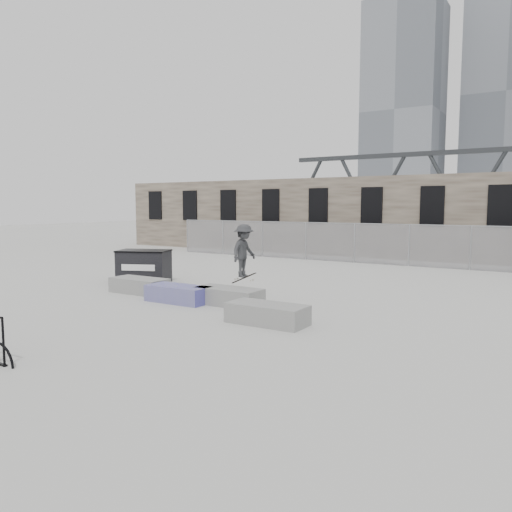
# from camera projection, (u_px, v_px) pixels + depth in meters

# --- Properties ---
(ground) EXTENTS (120.00, 120.00, 0.00)m
(ground) POSITION_uv_depth(u_px,v_px,m) (201.00, 303.00, 14.91)
(ground) COLOR #B3B2AE
(ground) RESTS_ON ground
(stone_wall) EXTENTS (36.00, 2.58, 4.50)m
(stone_wall) POSITION_uv_depth(u_px,v_px,m) (379.00, 217.00, 28.36)
(stone_wall) COLOR brown
(stone_wall) RESTS_ON ground
(chainlink_fence) EXTENTS (22.06, 0.06, 2.02)m
(chainlink_fence) POSITION_uv_depth(u_px,v_px,m) (354.00, 242.00, 25.33)
(chainlink_fence) COLOR gray
(chainlink_fence) RESTS_ON ground
(planter_far_left) EXTENTS (2.00, 0.90, 0.50)m
(planter_far_left) POSITION_uv_depth(u_px,v_px,m) (139.00, 285.00, 16.64)
(planter_far_left) COLOR gray
(planter_far_left) RESTS_ON ground
(planter_center_left) EXTENTS (2.00, 0.90, 0.50)m
(planter_center_left) POSITION_uv_depth(u_px,v_px,m) (179.00, 293.00, 15.08)
(planter_center_left) COLOR #36349C
(planter_center_left) RESTS_ON ground
(planter_center_right) EXTENTS (2.00, 0.90, 0.50)m
(planter_center_right) POSITION_uv_depth(u_px,v_px,m) (229.00, 296.00, 14.66)
(planter_center_right) COLOR gray
(planter_center_right) RESTS_ON ground
(planter_offset) EXTENTS (2.00, 0.90, 0.50)m
(planter_offset) POSITION_uv_depth(u_px,v_px,m) (267.00, 313.00, 12.30)
(planter_offset) COLOR gray
(planter_offset) RESTS_ON ground
(dumpster) EXTENTS (2.18, 1.79, 1.24)m
(dumpster) POSITION_uv_depth(u_px,v_px,m) (144.00, 266.00, 18.81)
(dumpster) COLOR black
(dumpster) RESTS_ON ground
(skyline_towers) EXTENTS (58.00, 28.00, 48.00)m
(skyline_towers) POSITION_uv_depth(u_px,v_px,m) (512.00, 108.00, 92.33)
(skyline_towers) COLOR slate
(skyline_towers) RESTS_ON ground
(skateboarder) EXTENTS (0.76, 1.04, 1.81)m
(skateboarder) POSITION_uv_depth(u_px,v_px,m) (244.00, 251.00, 14.98)
(skateboarder) COLOR #2E2F31
(skateboarder) RESTS_ON ground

